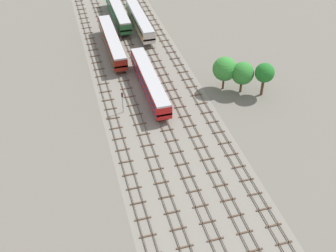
{
  "coord_description": "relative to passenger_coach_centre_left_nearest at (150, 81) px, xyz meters",
  "views": [
    {
      "loc": [
        -15.37,
        -17.81,
        46.83
      ],
      "look_at": [
        0.0,
        36.86,
        1.5
      ],
      "focal_mm": 44.93,
      "sensor_mm": 36.0,
      "label": 1
    }
  ],
  "objects": [
    {
      "name": "ground_plane",
      "position": [
        0.0,
        5.82,
        -2.61
      ],
      "size": [
        480.0,
        480.0,
        0.0
      ],
      "primitive_type": "plane",
      "color": "slate"
    },
    {
      "name": "ballast_bed",
      "position": [
        0.0,
        5.82,
        -2.61
      ],
      "size": [
        21.04,
        176.0,
        0.01
      ],
      "primitive_type": "cube",
      "color": "gray",
      "rests_on": "ground"
    },
    {
      "name": "track_far_left",
      "position": [
        -8.52,
        6.82,
        -2.48
      ],
      "size": [
        2.4,
        126.0,
        0.29
      ],
      "color": "#47382D",
      "rests_on": "ground"
    },
    {
      "name": "track_left",
      "position": [
        -4.26,
        6.82,
        -2.48
      ],
      "size": [
        2.4,
        126.0,
        0.29
      ],
      "color": "#47382D",
      "rests_on": "ground"
    },
    {
      "name": "track_centre_left",
      "position": [
        0.0,
        6.82,
        -2.48
      ],
      "size": [
        2.4,
        126.0,
        0.29
      ],
      "color": "#47382D",
      "rests_on": "ground"
    },
    {
      "name": "track_centre",
      "position": [
        4.26,
        6.82,
        -2.48
      ],
      "size": [
        2.4,
        126.0,
        0.29
      ],
      "color": "#47382D",
      "rests_on": "ground"
    },
    {
      "name": "track_centre_right",
      "position": [
        8.52,
        6.82,
        -2.48
      ],
      "size": [
        2.4,
        126.0,
        0.29
      ],
      "color": "#47382D",
      "rests_on": "ground"
    },
    {
      "name": "passenger_coach_centre_left_nearest",
      "position": [
        0.0,
        0.0,
        0.0
      ],
      "size": [
        2.96,
        22.0,
        3.8
      ],
      "color": "red",
      "rests_on": "ground"
    },
    {
      "name": "passenger_coach_left_near",
      "position": [
        -4.26,
        18.39,
        0.0
      ],
      "size": [
        2.96,
        22.0,
        3.8
      ],
      "color": "maroon",
      "rests_on": "ground"
    },
    {
      "name": "diesel_railcar_centre_mid",
      "position": [
        4.26,
        27.46,
        -0.02
      ],
      "size": [
        2.96,
        20.5,
        3.8
      ],
      "color": "beige",
      "rests_on": "ground"
    },
    {
      "name": "passenger_coach_centre_left_midfar",
      "position": [
        0.0,
        34.59,
        0.0
      ],
      "size": [
        2.96,
        22.0,
        3.8
      ],
      "color": "#286638",
      "rests_on": "ground"
    },
    {
      "name": "signal_post_nearest",
      "position": [
        -6.39,
        -5.32,
        0.29
      ],
      "size": [
        0.28,
        0.47,
        4.51
      ],
      "color": "gray",
      "rests_on": "ground"
    },
    {
      "name": "lineside_tree_0",
      "position": [
        14.41,
        -2.82,
        1.94
      ],
      "size": [
        4.75,
        4.75,
        6.94
      ],
      "color": "#4C331E",
      "rests_on": "ground"
    },
    {
      "name": "lineside_tree_1",
      "position": [
        20.91,
        -6.88,
        2.33
      ],
      "size": [
        3.77,
        3.77,
        6.88
      ],
      "color": "#4C331E",
      "rests_on": "ground"
    },
    {
      "name": "lineside_tree_2",
      "position": [
        17.34,
        -4.85,
        1.64
      ],
      "size": [
        4.43,
        4.43,
        6.49
      ],
      "color": "#4C331E",
      "rests_on": "ground"
    }
  ]
}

